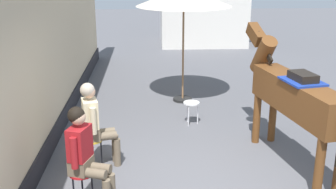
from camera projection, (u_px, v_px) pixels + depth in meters
ground_plane at (183, 115)px, 8.91m from camera, size 40.00×40.00×0.00m
pub_facade_wall at (37, 63)px, 6.89m from camera, size 0.34×14.00×3.40m
seated_visitor_near at (85, 152)px, 5.43m from camera, size 0.61×0.48×1.39m
seated_visitor_far at (95, 121)px, 6.49m from camera, size 0.61×0.48×1.39m
saddled_horse_center at (293, 94)px, 6.51m from camera, size 0.87×2.97×2.06m
spare_stool_white at (191, 105)px, 8.33m from camera, size 0.32×0.32×0.46m
satchel_bag at (86, 138)px, 7.52m from camera, size 0.29×0.28×0.20m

